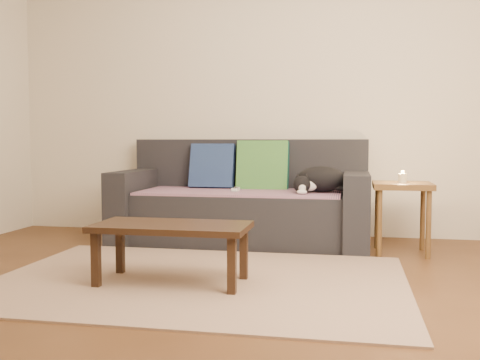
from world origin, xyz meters
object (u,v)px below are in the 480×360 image
(wii_remote_a, at_px, (236,189))
(coffee_table, at_px, (172,231))
(cat, at_px, (320,180))
(wii_remote_b, at_px, (236,189))
(sofa, at_px, (243,205))
(side_table, at_px, (402,195))

(wii_remote_a, xyz_separation_m, coffee_table, (-0.10, -1.38, -0.14))
(cat, height_order, wii_remote_b, cat)
(coffee_table, bearing_deg, sofa, 84.91)
(sofa, xyz_separation_m, wii_remote_b, (-0.03, -0.13, 0.15))
(wii_remote_b, bearing_deg, coffee_table, 168.44)
(sofa, bearing_deg, coffee_table, -95.09)
(cat, distance_m, wii_remote_a, 0.69)
(sofa, height_order, side_table, sofa)
(sofa, height_order, wii_remote_b, sofa)
(cat, xyz_separation_m, wii_remote_a, (-0.69, -0.04, -0.09))
(coffee_table, bearing_deg, side_table, 40.85)
(cat, relative_size, side_table, 0.90)
(side_table, bearing_deg, sofa, 167.33)
(sofa, height_order, cat, sofa)
(wii_remote_a, xyz_separation_m, wii_remote_b, (-0.00, 0.01, 0.00))
(cat, bearing_deg, sofa, 157.12)
(sofa, xyz_separation_m, coffee_table, (-0.14, -1.52, 0.01))
(sofa, xyz_separation_m, side_table, (1.29, -0.29, 0.14))
(sofa, relative_size, wii_remote_b, 14.00)
(wii_remote_b, bearing_deg, sofa, -21.24)
(side_table, xyz_separation_m, coffee_table, (-1.42, -1.23, -0.13))
(cat, distance_m, coffee_table, 1.64)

